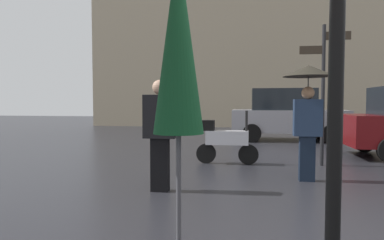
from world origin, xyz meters
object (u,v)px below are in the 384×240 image
folded_patio_umbrella_near (178,53)px  street_signpost (323,81)px  pedestrian_with_bag (161,128)px  parked_scooter (225,140)px  pedestrian_with_umbrella (308,95)px  parked_car_left (286,114)px

folded_patio_umbrella_near → street_signpost: street_signpost is taller
pedestrian_with_bag → street_signpost: bearing=31.5°
parked_scooter → street_signpost: bearing=26.4°
pedestrian_with_bag → street_signpost: 4.16m
pedestrian_with_umbrella → street_signpost: (0.60, 1.60, 0.34)m
pedestrian_with_umbrella → parked_car_left: (0.39, 6.69, -0.58)m
parked_car_left → pedestrian_with_bag: bearing=-98.0°
parked_car_left → parked_scooter: bearing=-98.6°
folded_patio_umbrella_near → pedestrian_with_bag: size_ratio=1.40×
pedestrian_with_bag → parked_scooter: (0.86, 2.57, -0.45)m
pedestrian_with_umbrella → parked_scooter: size_ratio=1.46×
street_signpost → folded_patio_umbrella_near: bearing=-110.8°
pedestrian_with_umbrella → pedestrian_with_bag: size_ratio=1.17×
parked_car_left → street_signpost: 5.17m
folded_patio_umbrella_near → street_signpost: 6.03m
parked_car_left → street_signpost: street_signpost is taller
pedestrian_with_umbrella → parked_scooter: pedestrian_with_umbrella is taller
folded_patio_umbrella_near → parked_car_left: size_ratio=0.61×
folded_patio_umbrella_near → parked_car_left: 10.92m
parked_car_left → street_signpost: size_ratio=1.31×
parked_scooter → parked_car_left: 5.59m
folded_patio_umbrella_near → parked_car_left: folded_patio_umbrella_near is taller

